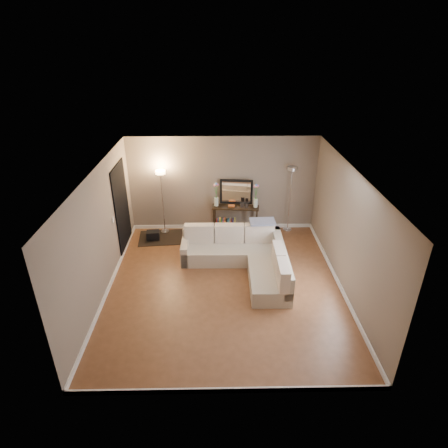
{
  "coord_description": "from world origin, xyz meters",
  "views": [
    {
      "loc": [
        -0.14,
        -6.67,
        4.89
      ],
      "look_at": [
        0.0,
        0.8,
        1.1
      ],
      "focal_mm": 30.0,
      "sensor_mm": 36.0,
      "label": 1
    }
  ],
  "objects_px": {
    "sectional_sofa": "(245,256)",
    "floor_lamp_unlit": "(291,186)",
    "floor_lamp_lit": "(162,190)",
    "console_table": "(233,218)"
  },
  "relations": [
    {
      "from": "sectional_sofa",
      "to": "floor_lamp_lit",
      "type": "xyz_separation_m",
      "value": [
        -2.09,
        1.8,
        0.95
      ]
    },
    {
      "from": "floor_lamp_lit",
      "to": "floor_lamp_unlit",
      "type": "height_order",
      "value": "floor_lamp_unlit"
    },
    {
      "from": "sectional_sofa",
      "to": "console_table",
      "type": "height_order",
      "value": "sectional_sofa"
    },
    {
      "from": "console_table",
      "to": "sectional_sofa",
      "type": "bearing_deg",
      "value": -82.95
    },
    {
      "from": "sectional_sofa",
      "to": "floor_lamp_unlit",
      "type": "distance_m",
      "value": 2.47
    },
    {
      "from": "sectional_sofa",
      "to": "console_table",
      "type": "bearing_deg",
      "value": 97.05
    },
    {
      "from": "floor_lamp_lit",
      "to": "floor_lamp_unlit",
      "type": "xyz_separation_m",
      "value": [
        3.41,
        0.04,
        0.05
      ]
    },
    {
      "from": "sectional_sofa",
      "to": "floor_lamp_lit",
      "type": "distance_m",
      "value": 2.92
    },
    {
      "from": "sectional_sofa",
      "to": "floor_lamp_lit",
      "type": "relative_size",
      "value": 1.34
    },
    {
      "from": "sectional_sofa",
      "to": "floor_lamp_unlit",
      "type": "xyz_separation_m",
      "value": [
        1.32,
        1.83,
        1.0
      ]
    }
  ]
}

